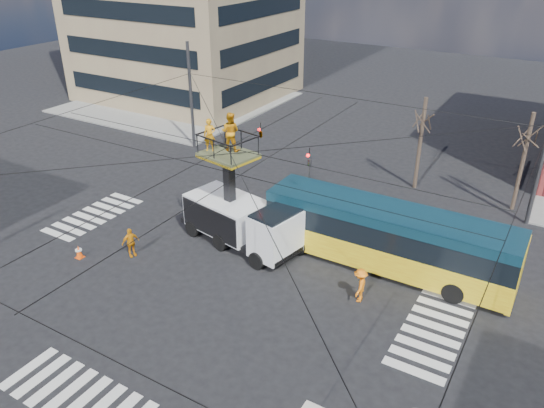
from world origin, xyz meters
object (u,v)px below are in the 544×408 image
(worker_ground, at_px, (131,242))
(flagger, at_px, (360,285))
(utility_truck, at_px, (241,207))
(traffic_cone, at_px, (79,252))
(city_bus, at_px, (387,236))

(worker_ground, distance_m, flagger, 11.72)
(utility_truck, bearing_deg, traffic_cone, -128.70)
(utility_truck, height_order, traffic_cone, utility_truck)
(utility_truck, relative_size, flagger, 4.42)
(utility_truck, height_order, flagger, utility_truck)
(city_bus, relative_size, worker_ground, 7.65)
(city_bus, xyz_separation_m, flagger, (0.02, -3.21, -0.90))
(city_bus, xyz_separation_m, traffic_cone, (-13.62, -7.19, -1.37))
(traffic_cone, xyz_separation_m, flagger, (13.64, 3.98, 0.48))
(worker_ground, bearing_deg, traffic_cone, 144.57)
(utility_truck, xyz_separation_m, flagger, (7.28, -1.42, -1.35))
(city_bus, height_order, flagger, city_bus)
(utility_truck, distance_m, traffic_cone, 8.54)
(utility_truck, relative_size, traffic_cone, 10.44)
(utility_truck, height_order, worker_ground, utility_truck)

